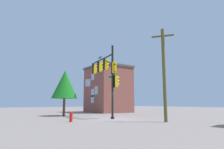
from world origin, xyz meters
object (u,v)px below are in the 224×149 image
utility_pole (164,72)px  brick_building (108,89)px  fire_hydrant (71,117)px  signal_pole_assembly (107,72)px  tree_mid (65,84)px

utility_pole → brick_building: (16.45, -5.20, -0.20)m
utility_pole → fire_hydrant: bearing=55.2°
signal_pole_assembly → fire_hydrant: signal_pole_assembly is taller
utility_pole → tree_mid: utility_pole is taller
signal_pole_assembly → tree_mid: signal_pole_assembly is taller
utility_pole → signal_pole_assembly: bearing=12.7°
fire_hydrant → brick_building: brick_building is taller
utility_pole → tree_mid: (11.74, 3.97, -0.27)m
tree_mid → brick_building: size_ratio=0.72×
utility_pole → brick_building: utility_pole is taller
brick_building → fire_hydrant: bearing=137.1°
fire_hydrant → brick_building: 16.97m
utility_pole → tree_mid: 12.39m
utility_pole → brick_building: bearing=-17.5°
signal_pole_assembly → utility_pole: size_ratio=0.94×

